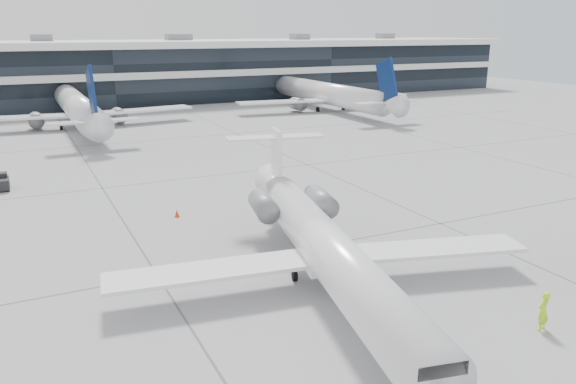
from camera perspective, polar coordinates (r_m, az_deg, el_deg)
ground at (r=35.50m, az=2.86°, el=-5.57°), size 220.00×220.00×0.00m
terminal at (r=112.26m, az=-18.14°, el=11.20°), size 170.00×22.00×10.00m
bg_jet_center at (r=85.21m, az=-20.46°, el=6.26°), size 32.00×40.00×9.60m
bg_jet_right at (r=97.50m, az=3.76°, el=8.36°), size 32.00×40.00×9.60m
regional_jet at (r=29.42m, az=3.89°, el=-5.62°), size 22.54×28.09×6.53m
ramp_worker at (r=28.26m, az=24.49°, el=-10.93°), size 0.79×0.63×1.90m
traffic_cone at (r=41.68m, az=-11.22°, el=-2.15°), size 0.42×0.42×0.56m
far_tug at (r=53.71m, az=-27.13°, el=0.86°), size 1.30×2.17×1.37m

